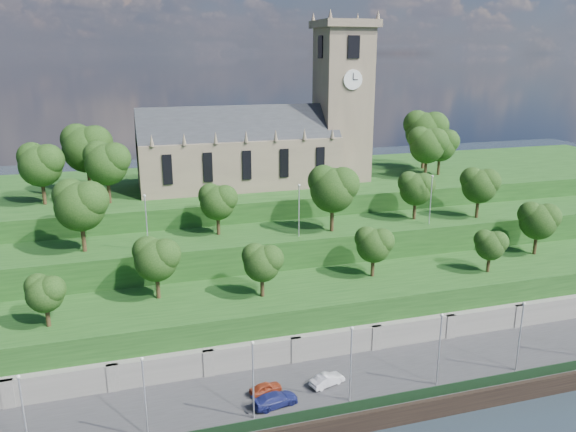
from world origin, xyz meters
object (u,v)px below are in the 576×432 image
object	(u,v)px
church	(267,139)
car_middle	(327,380)
car_left	(266,388)
car_right	(275,399)

from	to	relation	value
church	car_middle	size ratio (longest dim) A/B	9.96
car_left	car_middle	size ratio (longest dim) A/B	0.89
car_left	car_right	xyz separation A→B (m)	(0.39, -2.35, 0.10)
car_middle	car_right	world-z (taller)	car_right
car_left	car_right	size ratio (longest dim) A/B	0.73
car_right	car_middle	bearing A→B (deg)	-83.48
church	car_left	distance (m)	45.76
car_left	car_right	bearing A→B (deg)	175.89
car_left	car_middle	bearing A→B (deg)	-107.35
church	car_left	xyz separation A→B (m)	(-10.64, -39.79, -19.94)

